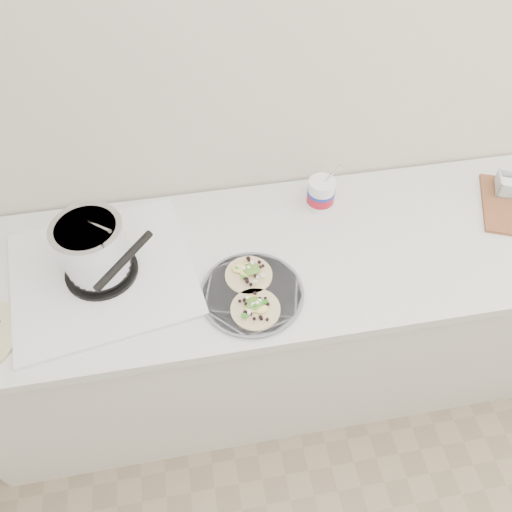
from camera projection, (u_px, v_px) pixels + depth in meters
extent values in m
cube|color=beige|center=(284.00, 88.00, 1.51)|extent=(3.50, 0.05, 2.60)
cube|color=silver|center=(290.00, 322.00, 2.01)|extent=(2.40, 0.62, 0.86)
cube|color=silver|center=(299.00, 255.00, 1.64)|extent=(2.44, 0.66, 0.04)
cube|color=silver|center=(103.00, 273.00, 1.56)|extent=(0.62, 0.59, 0.01)
cylinder|color=black|center=(102.00, 271.00, 1.55)|extent=(0.22, 0.22, 0.01)
torus|color=black|center=(101.00, 268.00, 1.54)|extent=(0.19, 0.19, 0.02)
cylinder|color=silver|center=(93.00, 247.00, 1.46)|extent=(0.19, 0.19, 0.17)
cylinder|color=slate|center=(252.00, 293.00, 1.51)|extent=(0.30, 0.30, 0.01)
cylinder|color=slate|center=(252.00, 293.00, 1.51)|extent=(0.32, 0.32, 0.00)
cylinder|color=white|center=(321.00, 194.00, 1.72)|extent=(0.09, 0.09, 0.11)
cylinder|color=#AA1227|center=(321.00, 196.00, 1.72)|extent=(0.10, 0.10, 0.04)
cylinder|color=#192D99|center=(321.00, 192.00, 1.71)|extent=(0.10, 0.10, 0.01)
cube|color=white|center=(510.00, 186.00, 1.78)|extent=(0.06, 0.06, 0.03)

